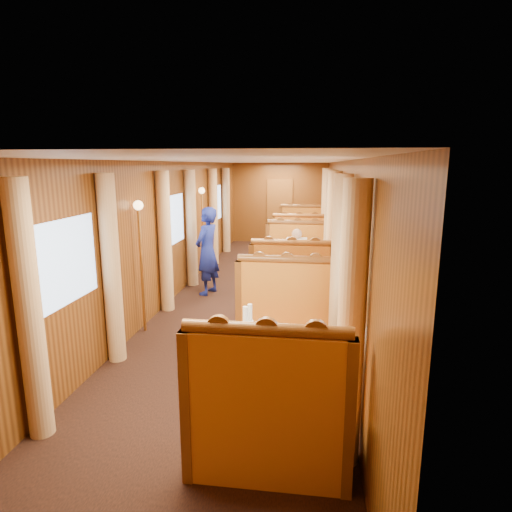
% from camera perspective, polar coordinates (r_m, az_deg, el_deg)
% --- Properties ---
extents(floor, '(3.00, 12.00, 0.01)m').
position_cam_1_polar(floor, '(7.98, -0.33, -5.73)').
color(floor, black).
rests_on(floor, ground).
extents(ceiling, '(3.00, 12.00, 0.01)m').
position_cam_1_polar(ceiling, '(7.60, -0.36, 12.52)').
color(ceiling, silver).
rests_on(ceiling, wall_left).
extents(wall_far, '(3.00, 0.01, 2.50)m').
position_cam_1_polar(wall_far, '(13.62, 3.19, 7.06)').
color(wall_far, brown).
rests_on(wall_far, floor).
extents(wall_near, '(3.00, 0.01, 2.50)m').
position_cam_1_polar(wall_near, '(2.21, -24.35, -21.84)').
color(wall_near, brown).
rests_on(wall_near, floor).
extents(wall_left, '(0.01, 12.00, 2.50)m').
position_cam_1_polar(wall_left, '(8.04, -11.01, 3.33)').
color(wall_left, brown).
rests_on(wall_left, floor).
extents(wall_right, '(0.01, 12.00, 2.50)m').
position_cam_1_polar(wall_right, '(7.63, 10.89, 2.88)').
color(wall_right, brown).
rests_on(wall_right, floor).
extents(doorway_far, '(0.80, 0.04, 2.00)m').
position_cam_1_polar(doorway_far, '(13.61, 3.17, 6.00)').
color(doorway_far, brown).
rests_on(doorway_far, floor).
extents(table_near, '(1.05, 0.72, 0.75)m').
position_cam_1_polar(table_near, '(4.54, 3.02, -15.05)').
color(table_near, white).
rests_on(table_near, floor).
extents(banquette_near_fwd, '(1.30, 0.55, 1.34)m').
position_cam_1_polar(banquette_near_fwd, '(3.64, 1.62, -21.62)').
color(banquette_near_fwd, '#B74914').
rests_on(banquette_near_fwd, floor).
extents(banquette_near_aft, '(1.30, 0.55, 1.34)m').
position_cam_1_polar(banquette_near_aft, '(5.44, 3.91, -9.74)').
color(banquette_near_aft, '#B74914').
rests_on(banquette_near_aft, floor).
extents(table_mid, '(1.05, 0.72, 0.75)m').
position_cam_1_polar(table_mid, '(7.81, 5.13, -3.31)').
color(table_mid, white).
rests_on(table_mid, floor).
extents(banquette_mid_fwd, '(1.30, 0.55, 1.34)m').
position_cam_1_polar(banquette_mid_fwd, '(6.83, 4.74, -5.16)').
color(banquette_mid_fwd, '#B74914').
rests_on(banquette_mid_fwd, floor).
extents(banquette_mid_aft, '(1.30, 0.55, 1.34)m').
position_cam_1_polar(banquette_mid_aft, '(8.78, 5.44, -1.26)').
color(banquette_mid_aft, '#B74914').
rests_on(banquette_mid_aft, floor).
extents(table_far, '(1.05, 0.72, 0.75)m').
position_cam_1_polar(table_far, '(11.22, 5.95, 1.41)').
color(table_far, white).
rests_on(table_far, floor).
extents(banquette_far_fwd, '(1.30, 0.55, 1.34)m').
position_cam_1_polar(banquette_far_fwd, '(10.22, 5.77, 0.64)').
color(banquette_far_fwd, '#B74914').
rests_on(banquette_far_fwd, floor).
extents(banquette_far_aft, '(1.30, 0.55, 1.34)m').
position_cam_1_polar(banquette_far_aft, '(12.21, 6.11, 2.51)').
color(banquette_far_aft, '#B74914').
rests_on(banquette_far_aft, floor).
extents(tea_tray, '(0.41, 0.36, 0.01)m').
position_cam_1_polar(tea_tray, '(4.37, 1.96, -10.63)').
color(tea_tray, silver).
rests_on(tea_tray, table_near).
extents(teapot_left, '(0.19, 0.16, 0.13)m').
position_cam_1_polar(teapot_left, '(4.28, 0.04, -10.23)').
color(teapot_left, silver).
rests_on(teapot_left, tea_tray).
extents(teapot_right, '(0.16, 0.14, 0.12)m').
position_cam_1_polar(teapot_right, '(4.22, 2.67, -10.76)').
color(teapot_right, silver).
rests_on(teapot_right, tea_tray).
extents(teapot_back, '(0.15, 0.11, 0.12)m').
position_cam_1_polar(teapot_back, '(4.40, 1.47, -9.73)').
color(teapot_back, silver).
rests_on(teapot_back, tea_tray).
extents(fruit_plate, '(0.20, 0.20, 0.05)m').
position_cam_1_polar(fruit_plate, '(4.28, 6.59, -11.05)').
color(fruit_plate, white).
rests_on(fruit_plate, table_near).
extents(cup_inboard, '(0.08, 0.08, 0.26)m').
position_cam_1_polar(cup_inboard, '(4.48, -1.44, -8.69)').
color(cup_inboard, white).
rests_on(cup_inboard, table_near).
extents(cup_outboard, '(0.08, 0.08, 0.26)m').
position_cam_1_polar(cup_outboard, '(4.55, -0.82, -8.35)').
color(cup_outboard, white).
rests_on(cup_outboard, table_near).
extents(rose_vase_mid, '(0.06, 0.06, 0.36)m').
position_cam_1_polar(rose_vase_mid, '(7.70, 5.44, 0.68)').
color(rose_vase_mid, silver).
rests_on(rose_vase_mid, table_mid).
extents(rose_vase_far, '(0.06, 0.06, 0.36)m').
position_cam_1_polar(rose_vase_far, '(11.11, 5.83, 4.19)').
color(rose_vase_far, silver).
rests_on(rose_vase_far, table_far).
extents(window_left_near, '(0.01, 1.20, 0.90)m').
position_cam_1_polar(window_left_near, '(4.87, -24.07, -0.76)').
color(window_left_near, '#8FADD5').
rests_on(window_left_near, wall_left).
extents(curtain_left_near_a, '(0.22, 0.22, 2.35)m').
position_cam_1_polar(curtain_left_near_a, '(4.25, -28.01, -6.73)').
color(curtain_left_near_a, tan).
rests_on(curtain_left_near_a, floor).
extents(curtain_left_near_b, '(0.22, 0.22, 2.35)m').
position_cam_1_polar(curtain_left_near_b, '(5.54, -18.72, -1.81)').
color(curtain_left_near_b, tan).
rests_on(curtain_left_near_b, floor).
extents(window_right_near, '(0.01, 1.20, 0.90)m').
position_cam_1_polar(window_right_near, '(4.17, 13.31, -2.03)').
color(window_right_near, '#8FADD5').
rests_on(window_right_near, wall_right).
extents(curtain_right_near_a, '(0.22, 0.22, 2.35)m').
position_cam_1_polar(curtain_right_near_a, '(3.50, 12.57, -9.47)').
color(curtain_right_near_a, tan).
rests_on(curtain_right_near_a, floor).
extents(curtain_right_near_b, '(0.22, 0.22, 2.35)m').
position_cam_1_polar(curtain_right_near_b, '(4.98, 11.12, -2.90)').
color(curtain_right_near_b, tan).
rests_on(curtain_right_near_b, floor).
extents(window_left_mid, '(0.01, 1.20, 0.90)m').
position_cam_1_polar(window_left_mid, '(8.01, -10.97, 4.75)').
color(window_left_mid, '#8FADD5').
rests_on(window_left_mid, wall_left).
extents(curtain_left_mid_a, '(0.22, 0.22, 2.35)m').
position_cam_1_polar(curtain_left_mid_a, '(7.29, -12.03, 1.80)').
color(curtain_left_mid_a, tan).
rests_on(curtain_left_mid_a, floor).
extents(curtain_left_mid_b, '(0.22, 0.22, 2.35)m').
position_cam_1_polar(curtain_left_mid_b, '(8.75, -8.63, 3.62)').
color(curtain_left_mid_b, tan).
rests_on(curtain_left_mid_b, floor).
extents(window_right_mid, '(0.01, 1.20, 0.90)m').
position_cam_1_polar(window_right_mid, '(7.60, 10.84, 4.37)').
color(window_right_mid, '#8FADD5').
rests_on(window_right_mid, wall_right).
extents(curtain_right_mid_a, '(0.22, 0.22, 2.35)m').
position_cam_1_polar(curtain_right_mid_a, '(6.87, 10.21, 1.26)').
color(curtain_right_mid_a, tan).
rests_on(curtain_right_mid_a, floor).
extents(curtain_right_mid_b, '(0.22, 0.22, 2.35)m').
position_cam_1_polar(curtain_right_mid_b, '(8.41, 9.77, 3.24)').
color(curtain_right_mid_b, tan).
rests_on(curtain_right_mid_b, floor).
extents(window_left_far, '(0.01, 1.20, 0.90)m').
position_cam_1_polar(window_left_far, '(11.36, -5.35, 7.03)').
color(window_left_far, '#8FADD5').
rests_on(window_left_far, wall_left).
extents(curtain_left_far_a, '(0.22, 0.22, 2.35)m').
position_cam_1_polar(curtain_left_far_a, '(10.61, -5.71, 5.17)').
color(curtain_left_far_a, tan).
rests_on(curtain_left_far_a, floor).
extents(curtain_left_far_b, '(0.22, 0.22, 2.35)m').
position_cam_1_polar(curtain_left_far_b, '(12.12, -4.02, 6.06)').
color(curtain_left_far_b, tan).
rests_on(curtain_left_far_b, floor).
extents(window_right_far, '(0.01, 1.20, 0.90)m').
position_cam_1_polar(window_right_far, '(11.08, 9.90, 6.78)').
color(window_right_far, '#8FADD5').
rests_on(window_right_far, wall_right).
extents(curtain_right_far_a, '(0.22, 0.22, 2.35)m').
position_cam_1_polar(curtain_right_far_a, '(10.33, 9.41, 4.88)').
color(curtain_right_far_a, tan).
rests_on(curtain_right_far_a, floor).
extents(curtain_right_far_b, '(0.22, 0.22, 2.35)m').
position_cam_1_polar(curtain_right_far_b, '(11.88, 9.21, 5.81)').
color(curtain_right_far_b, tan).
rests_on(curtain_right_far_b, floor).
extents(sconce_left_fore, '(0.14, 0.14, 1.95)m').
position_cam_1_polar(sconce_left_fore, '(6.37, -15.19, 2.09)').
color(sconce_left_fore, '#BF8C3F').
rests_on(sconce_left_fore, floor).
extents(sconce_right_fore, '(0.14, 0.14, 1.95)m').
position_cam_1_polar(sconce_right_fore, '(5.88, 10.86, 1.50)').
color(sconce_right_fore, '#BF8C3F').
rests_on(sconce_right_fore, floor).
extents(sconce_left_aft, '(0.14, 0.14, 1.95)m').
position_cam_1_polar(sconce_left_aft, '(9.66, -7.18, 5.71)').
color(sconce_left_aft, '#BF8C3F').
rests_on(sconce_left_aft, floor).
extents(sconce_right_aft, '(0.14, 0.14, 1.95)m').
position_cam_1_polar(sconce_right_aft, '(9.34, 9.74, 5.42)').
color(sconce_right_aft, '#BF8C3F').
rests_on(sconce_right_aft, floor).
extents(steward, '(0.56, 0.70, 1.67)m').
position_cam_1_polar(steward, '(8.15, -6.51, 0.65)').
color(steward, navy).
rests_on(steward, floor).
extents(passenger, '(0.40, 0.44, 0.76)m').
position_cam_1_polar(passenger, '(8.48, 5.42, 0.47)').
color(passenger, beige).
rests_on(passenger, banquette_mid_aft).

